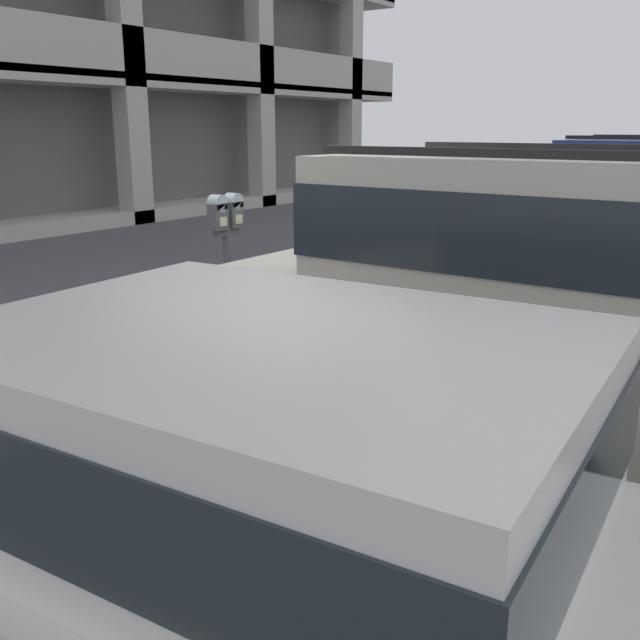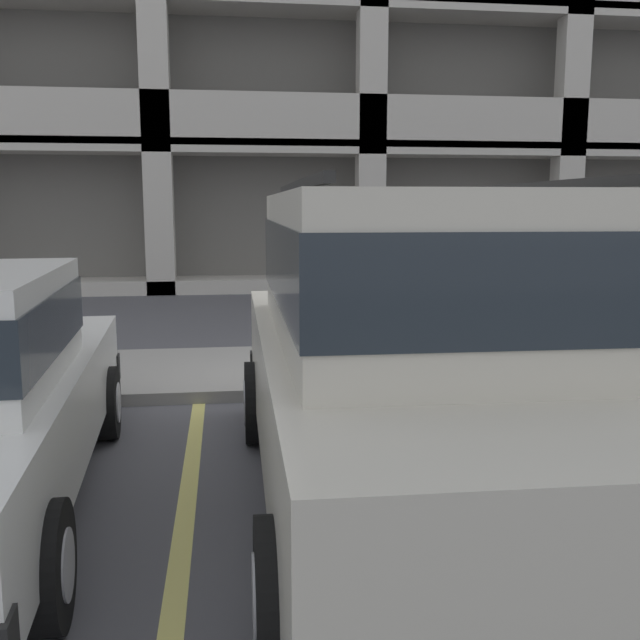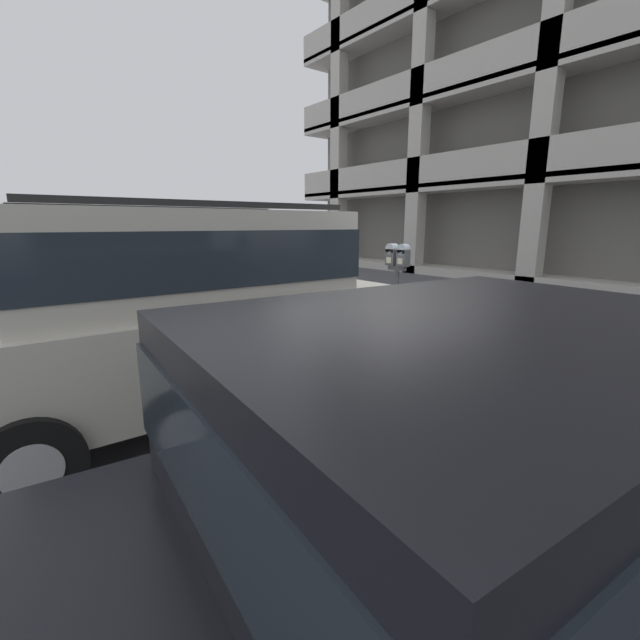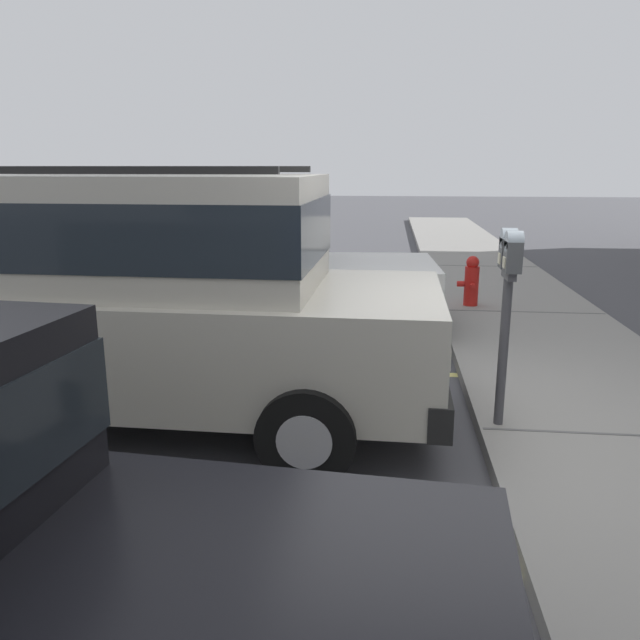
% 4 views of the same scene
% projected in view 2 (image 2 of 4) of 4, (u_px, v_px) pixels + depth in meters
% --- Properties ---
extents(ground_plane, '(80.00, 80.00, 0.10)m').
position_uv_depth(ground_plane, '(364.00, 409.00, 6.91)').
color(ground_plane, '#4C4C51').
extents(sidewalk, '(40.00, 2.20, 0.12)m').
position_uv_depth(sidewalk, '(342.00, 368.00, 8.17)').
color(sidewalk, gray).
rests_on(sidewalk, ground_plane).
extents(parking_stall_lines, '(12.79, 4.80, 0.01)m').
position_uv_depth(parking_stall_lines, '(590.00, 443.00, 5.74)').
color(parking_stall_lines, '#DBD16B').
rests_on(parking_stall_lines, ground_plane).
extents(silver_suv, '(2.07, 4.81, 2.03)m').
position_uv_depth(silver_suv, '(414.00, 342.00, 4.28)').
color(silver_suv, beige).
rests_on(silver_suv, ground_plane).
extents(parking_meter_near, '(0.35, 0.12, 1.48)m').
position_uv_depth(parking_meter_near, '(347.00, 275.00, 7.04)').
color(parking_meter_near, '#47474C').
rests_on(parking_meter_near, sidewalk).
extents(parking_garage, '(32.00, 10.00, 16.25)m').
position_uv_depth(parking_garage, '(335.00, 2.00, 19.93)').
color(parking_garage, '#64625C').
rests_on(parking_garage, ground_plane).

